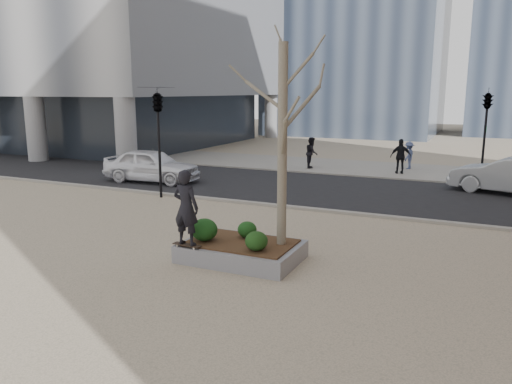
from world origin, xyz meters
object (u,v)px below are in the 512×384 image
at_px(skateboard, 187,246).
at_px(skateboarder, 186,208).
at_px(police_car, 151,165).
at_px(planter, 241,251).

bearing_deg(skateboard, skateboarder, 0.00).
relative_size(skateboarder, police_car, 0.41).
height_order(skateboard, skateboarder, skateboarder).
relative_size(skateboard, police_car, 0.17).
distance_m(skateboard, police_car, 12.14).
xyz_separation_m(planter, skateboard, (-1.10, -0.88, 0.26)).
height_order(planter, skateboarder, skateboarder).
distance_m(planter, police_car, 12.28).
height_order(skateboard, police_car, police_car).
distance_m(planter, skateboard, 1.43).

